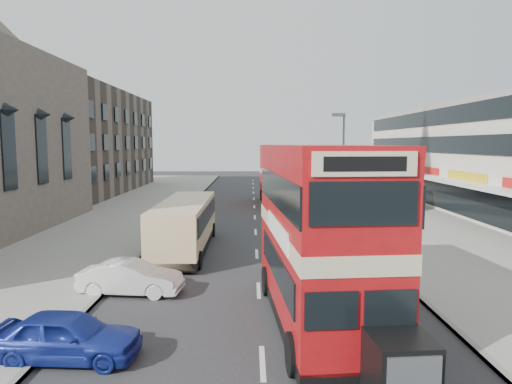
% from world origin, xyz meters
% --- Properties ---
extents(ground, '(160.00, 160.00, 0.00)m').
position_xyz_m(ground, '(0.00, 0.00, 0.00)').
color(ground, '#28282B').
rests_on(ground, ground).
extents(road_surface, '(12.00, 90.00, 0.01)m').
position_xyz_m(road_surface, '(0.00, 20.00, 0.01)').
color(road_surface, '#28282B').
rests_on(road_surface, ground).
extents(pavement_right, '(12.00, 90.00, 0.15)m').
position_xyz_m(pavement_right, '(12.00, 20.00, 0.07)').
color(pavement_right, gray).
rests_on(pavement_right, ground).
extents(pavement_left, '(12.00, 90.00, 0.15)m').
position_xyz_m(pavement_left, '(-12.00, 20.00, 0.07)').
color(pavement_left, gray).
rests_on(pavement_left, ground).
extents(kerb_left, '(0.20, 90.00, 0.16)m').
position_xyz_m(kerb_left, '(-6.10, 20.00, 0.07)').
color(kerb_left, gray).
rests_on(kerb_left, ground).
extents(kerb_right, '(0.20, 90.00, 0.16)m').
position_xyz_m(kerb_right, '(6.10, 20.00, 0.07)').
color(kerb_right, gray).
rests_on(kerb_right, ground).
extents(brick_terrace, '(14.00, 28.00, 12.00)m').
position_xyz_m(brick_terrace, '(-22.00, 38.00, 6.00)').
color(brick_terrace, '#66594C').
rests_on(brick_terrace, ground).
extents(commercial_row, '(9.90, 46.20, 9.30)m').
position_xyz_m(commercial_row, '(19.95, 22.00, 4.70)').
color(commercial_row, beige).
rests_on(commercial_row, ground).
extents(street_lamp, '(1.00, 0.20, 8.12)m').
position_xyz_m(street_lamp, '(6.52, 18.00, 4.78)').
color(street_lamp, slate).
rests_on(street_lamp, ground).
extents(bus_main, '(3.54, 10.32, 5.65)m').
position_xyz_m(bus_main, '(1.89, -1.27, 2.97)').
color(bus_main, black).
rests_on(bus_main, ground).
extents(bus_second, '(3.72, 10.13, 5.54)m').
position_xyz_m(bus_second, '(2.47, 28.20, 2.91)').
color(bus_second, black).
rests_on(bus_second, ground).
extents(coach, '(2.56, 9.72, 2.57)m').
position_xyz_m(coach, '(-3.93, 8.80, 1.52)').
color(coach, black).
rests_on(coach, ground).
extents(car_left_near, '(4.08, 1.85, 1.36)m').
position_xyz_m(car_left_near, '(-5.32, -3.74, 0.68)').
color(car_left_near, navy).
rests_on(car_left_near, ground).
extents(car_left_front, '(4.13, 1.80, 1.32)m').
position_xyz_m(car_left_front, '(-5.02, 1.65, 0.66)').
color(car_left_front, silver).
rests_on(car_left_front, ground).
extents(car_right_a, '(5.03, 2.32, 1.42)m').
position_xyz_m(car_right_a, '(5.55, 17.05, 0.71)').
color(car_right_a, maroon).
rests_on(car_right_a, ground).
extents(car_right_b, '(4.71, 2.41, 1.27)m').
position_xyz_m(car_right_b, '(4.41, 20.16, 0.64)').
color(car_right_b, '#B75B12').
rests_on(car_right_b, ground).
extents(car_right_c, '(4.19, 1.72, 1.42)m').
position_xyz_m(car_right_c, '(5.52, 32.11, 0.71)').
color(car_right_c, '#6081C1').
rests_on(car_right_c, ground).
extents(pedestrian_near, '(0.70, 0.56, 1.66)m').
position_xyz_m(pedestrian_near, '(7.67, 13.12, 0.98)').
color(pedestrian_near, gray).
rests_on(pedestrian_near, pavement_right).
extents(cyclist, '(0.70, 1.55, 2.16)m').
position_xyz_m(cyclist, '(3.85, 17.14, 0.78)').
color(cyclist, gray).
rests_on(cyclist, ground).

